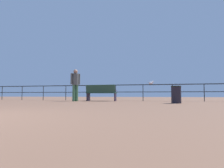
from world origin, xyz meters
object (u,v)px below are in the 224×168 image
Objects in this scene: bench_near_left at (101,92)px; seagull_on_rail at (151,83)px; trash_bin at (176,94)px; person_by_bench at (75,83)px.

seagull_on_rail reaches higher than bench_near_left.
trash_bin is at bearing -69.16° from seagull_on_rail.
bench_near_left is 3.05m from seagull_on_rail.
bench_near_left is 2.43× the size of trash_bin.
person_by_bench reaches higher than bench_near_left.
trash_bin is at bearing -13.43° from person_by_bench.
bench_near_left is at bearing 33.53° from person_by_bench.
person_by_bench is 2.41× the size of trash_bin.
bench_near_left is 4.51m from trash_bin.
bench_near_left is at bearing -164.16° from seagull_on_rail.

